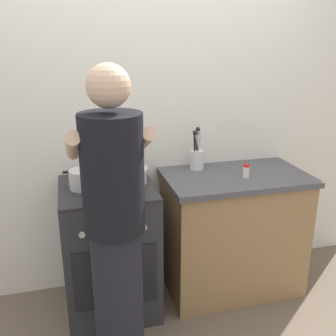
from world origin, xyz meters
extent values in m
plane|color=#6B5B4C|center=(0.00, 0.00, 0.00)|extent=(6.00, 6.00, 0.00)
cube|color=silver|center=(0.20, 0.50, 1.25)|extent=(3.20, 0.10, 2.50)
cube|color=#99724C|center=(0.55, 0.15, 0.43)|extent=(0.96, 0.56, 0.86)
cube|color=#4C4C51|center=(0.55, 0.15, 0.88)|extent=(1.00, 0.60, 0.04)
cube|color=#2D2D33|center=(-0.35, 0.15, 0.44)|extent=(0.60, 0.60, 0.88)
cube|color=#232326|center=(-0.35, 0.15, 0.89)|extent=(0.60, 0.60, 0.02)
cube|color=black|center=(-0.35, -0.16, 0.42)|extent=(0.51, 0.01, 0.40)
cylinder|color=silver|center=(-0.53, -0.16, 0.74)|extent=(0.04, 0.01, 0.04)
cylinder|color=silver|center=(-0.35, -0.16, 0.74)|extent=(0.04, 0.01, 0.04)
cylinder|color=silver|center=(-0.17, -0.16, 0.74)|extent=(0.04, 0.01, 0.04)
cylinder|color=#B2B2B7|center=(-0.49, 0.16, 0.96)|extent=(0.18, 0.18, 0.12)
cube|color=black|center=(-0.60, 0.16, 1.01)|extent=(0.04, 0.02, 0.01)
cube|color=black|center=(-0.38, 0.16, 1.01)|extent=(0.04, 0.02, 0.01)
cylinder|color=#B7B7BC|center=(-0.21, 0.19, 0.95)|extent=(0.26, 0.26, 0.10)
torus|color=#B7B7BC|center=(-0.21, 0.19, 0.99)|extent=(0.28, 0.28, 0.01)
cylinder|color=silver|center=(0.32, 0.34, 0.97)|extent=(0.10, 0.10, 0.14)
cylinder|color=#B7BABF|center=(0.32, 0.34, 1.05)|extent=(0.05, 0.05, 0.25)
sphere|color=#B7BABF|center=(0.32, 0.34, 1.18)|extent=(0.03, 0.03, 0.03)
cylinder|color=black|center=(0.30, 0.33, 1.04)|extent=(0.01, 0.04, 0.23)
sphere|color=black|center=(0.30, 0.33, 1.17)|extent=(0.03, 0.03, 0.03)
cylinder|color=black|center=(0.32, 0.33, 1.05)|extent=(0.07, 0.02, 0.27)
sphere|color=black|center=(0.32, 0.33, 1.20)|extent=(0.03, 0.03, 0.03)
cylinder|color=silver|center=(0.33, 0.34, 1.04)|extent=(0.04, 0.04, 0.24)
sphere|color=silver|center=(0.33, 0.34, 1.17)|extent=(0.03, 0.03, 0.03)
cylinder|color=silver|center=(0.59, 0.08, 0.94)|extent=(0.04, 0.04, 0.08)
cylinder|color=red|center=(0.59, 0.08, 0.99)|extent=(0.04, 0.04, 0.02)
cylinder|color=black|center=(-0.37, -0.45, 0.45)|extent=(0.26, 0.26, 0.90)
cylinder|color=black|center=(-0.37, -0.45, 1.19)|extent=(0.30, 0.30, 0.58)
sphere|color=#D3AA8C|center=(-0.37, -0.45, 1.60)|extent=(0.20, 0.20, 0.20)
cylinder|color=#D3AA8C|center=(-0.54, -0.31, 1.30)|extent=(0.07, 0.41, 0.24)
cylinder|color=#D3AA8C|center=(-0.20, -0.31, 1.30)|extent=(0.07, 0.41, 0.24)
camera|label=1|loc=(-0.55, -2.15, 1.79)|focal=40.82mm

